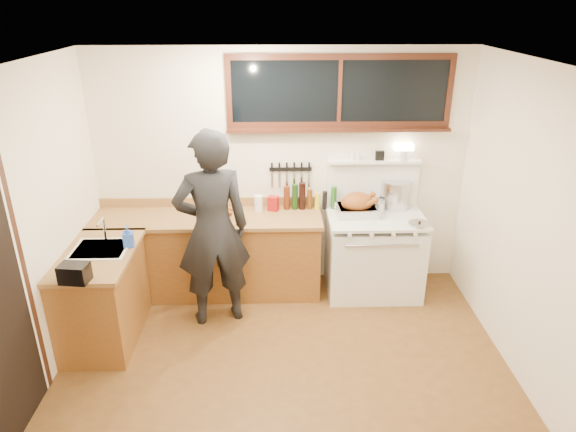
{
  "coord_description": "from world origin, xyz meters",
  "views": [
    {
      "loc": [
        -0.07,
        -3.55,
        3.04
      ],
      "look_at": [
        0.05,
        0.85,
        1.15
      ],
      "focal_mm": 32.0,
      "sensor_mm": 36.0,
      "label": 1
    }
  ],
  "objects_px": {
    "vintage_stove": "(374,252)",
    "cutting_board": "(222,215)",
    "roast_turkey": "(357,206)",
    "man": "(212,230)"
  },
  "relations": [
    {
      "from": "vintage_stove",
      "to": "cutting_board",
      "type": "relative_size",
      "value": 3.42
    },
    {
      "from": "vintage_stove",
      "to": "cutting_board",
      "type": "distance_m",
      "value": 1.7
    },
    {
      "from": "vintage_stove",
      "to": "roast_turkey",
      "type": "bearing_deg",
      "value": 168.33
    },
    {
      "from": "man",
      "to": "roast_turkey",
      "type": "height_order",
      "value": "man"
    },
    {
      "from": "man",
      "to": "cutting_board",
      "type": "bearing_deg",
      "value": 84.23
    },
    {
      "from": "cutting_board",
      "to": "man",
      "type": "bearing_deg",
      "value": -95.77
    },
    {
      "from": "roast_turkey",
      "to": "cutting_board",
      "type": "bearing_deg",
      "value": -175.57
    },
    {
      "from": "man",
      "to": "roast_turkey",
      "type": "bearing_deg",
      "value": 20.41
    },
    {
      "from": "vintage_stove",
      "to": "roast_turkey",
      "type": "relative_size",
      "value": 3.41
    },
    {
      "from": "man",
      "to": "vintage_stove",
      "type": "bearing_deg",
      "value": 16.81
    }
  ]
}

